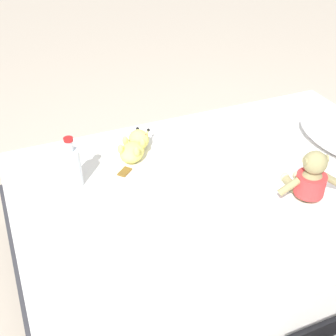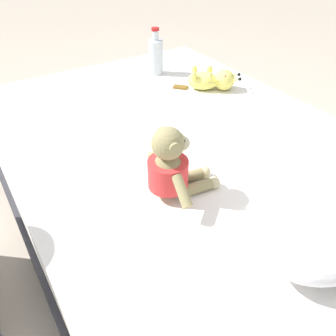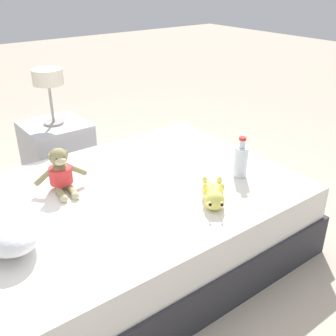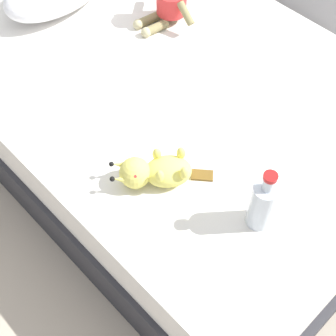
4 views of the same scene
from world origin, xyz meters
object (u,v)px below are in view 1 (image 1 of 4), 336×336
(bed, at_px, (227,220))
(plush_yellow_creature, at_px, (135,146))
(plush_monkey, at_px, (310,179))
(glass_bottle, at_px, (72,167))

(bed, relative_size, plush_yellow_creature, 6.59)
(bed, bearing_deg, plush_monkey, 46.53)
(glass_bottle, bearing_deg, plush_yellow_creature, 111.11)
(plush_monkey, height_order, plush_yellow_creature, plush_monkey)
(plush_monkey, relative_size, glass_bottle, 1.21)
(plush_monkey, xyz_separation_m, plush_yellow_creature, (-0.59, -0.55, -0.05))
(bed, distance_m, glass_bottle, 0.75)
(bed, xyz_separation_m, plush_monkey, (0.22, 0.23, 0.32))
(bed, height_order, plush_monkey, plush_monkey)
(plush_yellow_creature, bearing_deg, plush_monkey, 42.77)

